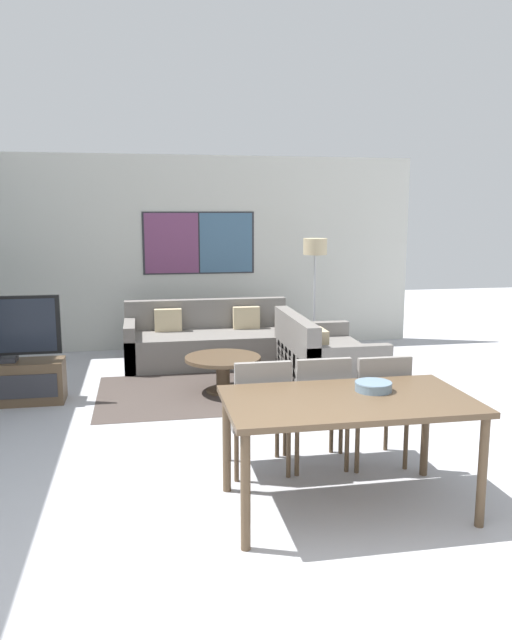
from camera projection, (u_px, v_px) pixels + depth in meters
The scene contains 13 objects.
ground_plane at pixel (286, 586), 3.38m from camera, with size 24.00×24.00×0.00m, color #B2B2B7.
wall_back at pixel (190, 253), 9.12m from camera, with size 6.73×0.09×2.80m.
area_rug at pixel (223, 391), 7.02m from camera, with size 2.78×1.75×0.01m.
tv_console at pixel (0, 383), 6.55m from camera, with size 1.30×0.40×0.45m.
sofa_main at pixel (209, 343), 8.35m from camera, with size 2.21×0.95×0.82m.
sofa_side at pixel (321, 361), 7.34m from camera, with size 0.95×1.58×0.82m.
coffee_table at pixel (223, 365), 6.97m from camera, with size 0.85×0.85×0.41m.
dining_table at pixel (348, 409), 4.16m from camera, with size 1.65×0.93×0.78m.
dining_chair_left at pixel (260, 411), 4.76m from camera, with size 0.46×0.46×0.91m.
dining_chair_centre at pixel (318, 406), 4.86m from camera, with size 0.46×0.46×0.91m.
dining_chair_right at pixel (377, 404), 4.91m from camera, with size 0.46×0.46×0.91m.
fruit_bowl at pixel (373, 386), 4.31m from camera, with size 0.26×0.26×0.06m.
floor_lamp at pixel (315, 258), 8.46m from camera, with size 0.32×0.32×1.65m.
Camera 1 is at (-0.73, -3.00, 2.01)m, focal length 35.00 mm.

